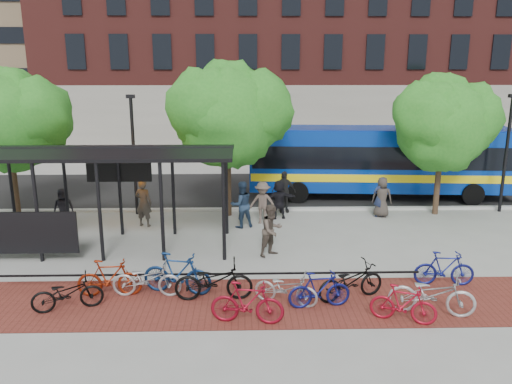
{
  "coord_description": "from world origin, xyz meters",
  "views": [
    {
      "loc": [
        -2.34,
        -17.41,
        6.17
      ],
      "look_at": [
        -1.88,
        0.99,
        1.6
      ],
      "focal_mm": 35.0,
      "sensor_mm": 36.0,
      "label": 1
    }
  ],
  "objects_px": {
    "bike_10": "(432,294)",
    "pedestrian_4": "(284,192)",
    "tree_a": "(10,117)",
    "bus": "(381,158)",
    "bike_5": "(247,303)",
    "bike_11": "(444,269)",
    "lamp_post_left": "(134,152)",
    "pedestrian_6": "(382,197)",
    "lamp_post_right": "(507,150)",
    "bike_6": "(286,288)",
    "bike_4": "(214,281)",
    "pedestrian_1": "(144,203)",
    "pedestrian_8": "(272,230)",
    "pedestrian_2": "(242,204)",
    "pedestrian_5": "(279,199)",
    "bike_9": "(403,304)",
    "bike_1": "(110,278)",
    "bike_7": "(319,290)",
    "tree_c": "(445,120)",
    "bike_0": "(67,293)",
    "tree_b": "(230,111)",
    "pedestrian_3": "(262,203)",
    "pedestrian_7": "(380,197)",
    "bike_2": "(147,279)",
    "bike_3": "(177,273)",
    "bus_shelter": "(75,164)",
    "bike_8": "(351,281)",
    "pedestrian_0": "(64,208)"
  },
  "relations": [
    {
      "from": "bike_10",
      "to": "pedestrian_4",
      "type": "distance_m",
      "value": 10.05
    },
    {
      "from": "tree_a",
      "to": "bus",
      "type": "relative_size",
      "value": 0.48
    },
    {
      "from": "bike_5",
      "to": "bike_11",
      "type": "xyz_separation_m",
      "value": [
        5.74,
        2.09,
        -0.03
      ]
    },
    {
      "from": "lamp_post_left",
      "to": "pedestrian_6",
      "type": "bearing_deg",
      "value": -3.56
    },
    {
      "from": "lamp_post_right",
      "to": "bike_6",
      "type": "relative_size",
      "value": 2.92
    },
    {
      "from": "bike_4",
      "to": "pedestrian_1",
      "type": "xyz_separation_m",
      "value": [
        -3.17,
        6.66,
        0.4
      ]
    },
    {
      "from": "bike_6",
      "to": "pedestrian_8",
      "type": "height_order",
      "value": "pedestrian_8"
    },
    {
      "from": "pedestrian_2",
      "to": "pedestrian_5",
      "type": "xyz_separation_m",
      "value": [
        1.57,
        1.17,
        -0.11
      ]
    },
    {
      "from": "bike_9",
      "to": "bike_11",
      "type": "relative_size",
      "value": 0.94
    },
    {
      "from": "bike_11",
      "to": "pedestrian_8",
      "type": "xyz_separation_m",
      "value": [
        -4.88,
        2.54,
        0.37
      ]
    },
    {
      "from": "bike_1",
      "to": "bike_7",
      "type": "height_order",
      "value": "bike_1"
    },
    {
      "from": "bike_7",
      "to": "pedestrian_6",
      "type": "height_order",
      "value": "pedestrian_6"
    },
    {
      "from": "tree_c",
      "to": "bike_7",
      "type": "distance_m",
      "value": 11.39
    },
    {
      "from": "bike_0",
      "to": "bike_7",
      "type": "bearing_deg",
      "value": -107.4
    },
    {
      "from": "tree_b",
      "to": "pedestrian_5",
      "type": "distance_m",
      "value": 4.2
    },
    {
      "from": "bike_6",
      "to": "pedestrian_3",
      "type": "xyz_separation_m",
      "value": [
        -0.36,
        7.23,
        0.41
      ]
    },
    {
      "from": "pedestrian_7",
      "to": "bike_0",
      "type": "bearing_deg",
      "value": 23.75
    },
    {
      "from": "tree_b",
      "to": "tree_a",
      "type": "bearing_deg",
      "value": -180.0
    },
    {
      "from": "bike_2",
      "to": "bike_11",
      "type": "distance_m",
      "value": 8.53
    },
    {
      "from": "bike_0",
      "to": "bus",
      "type": "bearing_deg",
      "value": -61.27
    },
    {
      "from": "tree_c",
      "to": "bike_4",
      "type": "relative_size",
      "value": 2.78
    },
    {
      "from": "bike_9",
      "to": "bike_11",
      "type": "height_order",
      "value": "bike_11"
    },
    {
      "from": "pedestrian_1",
      "to": "pedestrian_6",
      "type": "xyz_separation_m",
      "value": [
        9.87,
        1.09,
        -0.1
      ]
    },
    {
      "from": "bike_6",
      "to": "pedestrian_5",
      "type": "xyz_separation_m",
      "value": [
        0.36,
        7.92,
        0.36
      ]
    },
    {
      "from": "bike_0",
      "to": "bike_3",
      "type": "relative_size",
      "value": 0.9
    },
    {
      "from": "bike_11",
      "to": "lamp_post_left",
      "type": "bearing_deg",
      "value": 58.44
    },
    {
      "from": "tree_a",
      "to": "bike_0",
      "type": "distance_m",
      "value": 10.66
    },
    {
      "from": "lamp_post_right",
      "to": "pedestrian_1",
      "type": "bearing_deg",
      "value": -173.53
    },
    {
      "from": "tree_c",
      "to": "pedestrian_5",
      "type": "relative_size",
      "value": 3.6
    },
    {
      "from": "bike_6",
      "to": "pedestrian_6",
      "type": "xyz_separation_m",
      "value": [
        4.76,
        8.07,
        0.4
      ]
    },
    {
      "from": "pedestrian_8",
      "to": "pedestrian_5",
      "type": "bearing_deg",
      "value": 43.13
    },
    {
      "from": "bus_shelter",
      "to": "pedestrian_2",
      "type": "relative_size",
      "value": 5.66
    },
    {
      "from": "bus",
      "to": "pedestrian_5",
      "type": "bearing_deg",
      "value": -141.62
    },
    {
      "from": "lamp_post_left",
      "to": "bike_6",
      "type": "distance_m",
      "value": 10.7
    },
    {
      "from": "bike_8",
      "to": "bike_10",
      "type": "distance_m",
      "value": 2.11
    },
    {
      "from": "bike_8",
      "to": "lamp_post_left",
      "type": "bearing_deg",
      "value": 22.14
    },
    {
      "from": "tree_a",
      "to": "pedestrian_3",
      "type": "bearing_deg",
      "value": -6.83
    },
    {
      "from": "bike_2",
      "to": "pedestrian_2",
      "type": "bearing_deg",
      "value": -20.69
    },
    {
      "from": "tree_b",
      "to": "pedestrian_8",
      "type": "relative_size",
      "value": 3.63
    },
    {
      "from": "tree_c",
      "to": "pedestrian_0",
      "type": "relative_size",
      "value": 3.67
    },
    {
      "from": "pedestrian_2",
      "to": "bike_3",
      "type": "bearing_deg",
      "value": 52.48
    },
    {
      "from": "bike_2",
      "to": "pedestrian_2",
      "type": "xyz_separation_m",
      "value": [
        2.61,
        6.16,
        0.43
      ]
    },
    {
      "from": "bike_11",
      "to": "tree_a",
      "type": "bearing_deg",
      "value": 68.89
    },
    {
      "from": "bus_shelter",
      "to": "bike_6",
      "type": "relative_size",
      "value": 6.04
    },
    {
      "from": "bike_7",
      "to": "pedestrian_6",
      "type": "distance_m",
      "value": 9.16
    },
    {
      "from": "pedestrian_7",
      "to": "bike_7",
      "type": "bearing_deg",
      "value": 50.57
    },
    {
      "from": "bike_4",
      "to": "pedestrian_4",
      "type": "distance_m",
      "value": 8.97
    },
    {
      "from": "bike_0",
      "to": "pedestrian_4",
      "type": "height_order",
      "value": "pedestrian_4"
    },
    {
      "from": "bike_1",
      "to": "pedestrian_4",
      "type": "distance_m",
      "value": 9.95
    },
    {
      "from": "pedestrian_6",
      "to": "bike_0",
      "type": "bearing_deg",
      "value": 55.12
    }
  ]
}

